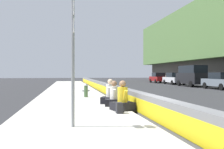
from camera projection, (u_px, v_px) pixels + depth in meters
name	position (u px, v px, depth m)	size (l,w,h in m)	color
ground_plane	(157.00, 122.00, 8.56)	(160.00, 160.00, 0.00)	#2B2B2D
sidewalk_strip	(77.00, 123.00, 8.10)	(80.00, 4.40, 0.14)	#B5B2A8
jersey_barrier	(157.00, 109.00, 8.56)	(76.00, 0.45, 0.85)	slate
route_sign_post	(73.00, 53.00, 7.13)	(0.44, 0.09, 3.60)	gray
fire_hydrant	(86.00, 90.00, 16.03)	(0.26, 0.46, 0.88)	#47663D
seated_person_foreground	(123.00, 101.00, 10.38)	(0.91, 1.00, 1.20)	black
seated_person_middle	(114.00, 98.00, 11.72)	(0.83, 0.93, 1.15)	black
seated_person_rear	(110.00, 96.00, 12.62)	(0.98, 1.06, 1.21)	black
backpack	(120.00, 108.00, 9.55)	(0.32, 0.28, 0.40)	#232328
parked_car_fourth	(221.00, 81.00, 25.79)	(4.52, 1.99, 1.71)	slate
parked_car_midline	(192.00, 75.00, 31.28)	(5.10, 2.11, 2.56)	black
parked_car_far	(174.00, 78.00, 37.16)	(4.50, 1.96, 1.71)	silver
parked_car_farther	(158.00, 78.00, 42.89)	(4.56, 2.07, 1.71)	maroon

